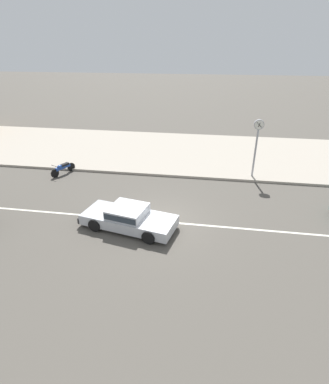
# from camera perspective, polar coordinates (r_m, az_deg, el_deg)

# --- Properties ---
(ground_plane) EXTENTS (160.00, 160.00, 0.00)m
(ground_plane) POSITION_cam_1_polar(r_m,az_deg,el_deg) (14.55, -1.21, -5.63)
(ground_plane) COLOR #544F47
(lane_centre_stripe) EXTENTS (50.40, 0.14, 0.01)m
(lane_centre_stripe) POSITION_cam_1_polar(r_m,az_deg,el_deg) (14.54, -1.21, -5.62)
(lane_centre_stripe) COLOR silver
(lane_centre_stripe) RESTS_ON ground
(kerb_strip) EXTENTS (68.00, 10.00, 0.15)m
(kerb_strip) POSITION_cam_1_polar(r_m,az_deg,el_deg) (23.93, 3.21, 7.71)
(kerb_strip) COLOR #ADA393
(kerb_strip) RESTS_ON ground
(sedan_silver_0) EXTENTS (4.68, 2.57, 1.06)m
(sedan_silver_0) POSITION_cam_1_polar(r_m,az_deg,el_deg) (13.95, -6.93, -4.80)
(sedan_silver_0) COLOR #B7BABF
(sedan_silver_0) RESTS_ON ground
(motorcycle_0) EXTENTS (0.96, 1.77, 0.80)m
(motorcycle_0) POSITION_cam_1_polar(r_m,az_deg,el_deg) (20.73, -18.81, 4.32)
(motorcycle_0) COLOR black
(motorcycle_0) RESTS_ON ground
(street_clock) EXTENTS (0.58, 0.22, 3.59)m
(street_clock) POSITION_cam_1_polar(r_m,az_deg,el_deg) (19.13, 17.28, 10.18)
(street_clock) COLOR #9E9EA3
(street_clock) RESTS_ON kerb_strip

